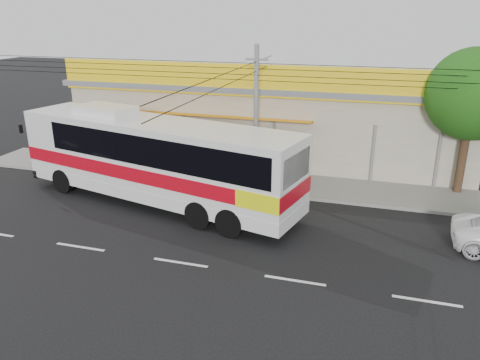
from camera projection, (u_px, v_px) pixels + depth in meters
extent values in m
plane|color=black|center=(206.00, 232.00, 18.42)|extent=(120.00, 120.00, 0.00)
cube|color=gray|center=(247.00, 180.00, 23.80)|extent=(30.00, 3.20, 0.15)
cube|color=#A09981|center=(273.00, 118.00, 28.15)|extent=(22.00, 8.00, 4.20)
cube|color=#56585D|center=(273.00, 81.00, 27.39)|extent=(22.60, 8.60, 0.30)
cube|color=yellow|center=(256.00, 81.00, 23.49)|extent=(22.00, 0.24, 1.60)
cube|color=#A32F09|center=(218.00, 79.00, 24.00)|extent=(9.00, 0.10, 1.20)
cube|color=#126622|center=(391.00, 86.00, 21.72)|extent=(2.40, 0.10, 1.10)
cube|color=navy|center=(453.00, 89.00, 20.99)|extent=(2.20, 0.10, 1.10)
cube|color=#A32F09|center=(99.00, 74.00, 25.87)|extent=(3.00, 0.10, 1.10)
cube|color=#CA7B0B|center=(218.00, 116.00, 24.51)|extent=(10.00, 1.20, 0.37)
cube|color=silver|center=(156.00, 158.00, 20.53)|extent=(13.71, 5.89, 3.25)
cube|color=#B60716|center=(156.00, 166.00, 20.67)|extent=(13.76, 5.94, 0.62)
cube|color=#DCDF0B|center=(274.00, 190.00, 17.91)|extent=(2.42, 3.20, 0.67)
cube|color=black|center=(169.00, 144.00, 19.91)|extent=(11.55, 5.40, 1.23)
cube|color=black|center=(53.00, 129.00, 23.50)|extent=(0.76, 2.44, 1.68)
cube|color=silver|center=(105.00, 110.00, 21.24)|extent=(2.98, 2.16, 0.40)
cylinder|color=black|center=(64.00, 181.00, 22.26)|extent=(1.22, 0.62, 1.16)
cylinder|color=black|center=(103.00, 166.00, 24.31)|extent=(1.22, 0.62, 1.16)
cylinder|color=black|center=(230.00, 223.00, 17.86)|extent=(1.22, 0.62, 1.16)
cylinder|color=black|center=(261.00, 201.00, 19.91)|extent=(1.22, 0.62, 1.16)
imported|color=#950E0A|center=(105.00, 157.00, 25.43)|extent=(2.23, 1.56, 1.11)
imported|color=black|center=(141.00, 158.00, 25.31)|extent=(1.90, 1.31, 1.12)
cylinder|color=slate|center=(256.00, 119.00, 21.96)|extent=(0.22, 0.22, 6.82)
cube|color=slate|center=(257.00, 59.00, 21.03)|extent=(1.02, 0.10, 0.10)
cylinder|color=black|center=(462.00, 160.00, 21.63)|extent=(0.39, 0.39, 3.45)
sphere|color=#0F430E|center=(473.00, 94.00, 20.60)|extent=(4.10, 4.10, 4.10)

